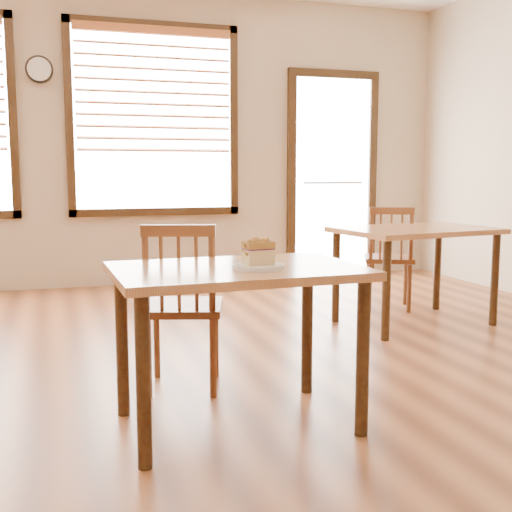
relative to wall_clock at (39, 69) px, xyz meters
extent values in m
plane|color=brown|center=(0.80, -3.96, -2.15)|extent=(8.00, 8.00, 0.00)
plane|color=#C1AC8D|center=(0.80, 0.04, -0.65)|extent=(7.00, 0.00, 7.00)
cube|color=#37240F|center=(-0.26, 0.01, -0.45)|extent=(0.08, 0.06, 1.96)
cube|color=white|center=(1.10, 0.03, -0.45)|extent=(1.60, 0.02, 1.80)
cube|color=#37240F|center=(1.10, 0.01, 0.49)|extent=(1.76, 0.06, 0.08)
cube|color=#37240F|center=(1.10, 0.01, -1.39)|extent=(1.76, 0.06, 0.08)
cube|color=#37240F|center=(0.26, 0.01, -0.45)|extent=(0.08, 0.06, 1.96)
cube|color=#37240F|center=(1.94, 0.01, -0.45)|extent=(0.08, 0.06, 1.96)
cube|color=#AF5C28|center=(1.10, -0.02, 0.43)|extent=(1.58, 0.08, 0.08)
cube|color=#AF5C28|center=(1.10, -0.02, 0.40)|extent=(1.56, 0.05, 0.03)
cube|color=#AF5C28|center=(1.10, -0.02, 0.28)|extent=(1.56, 0.05, 0.03)
cube|color=#AF5C28|center=(1.10, -0.02, 0.17)|extent=(1.56, 0.05, 0.03)
cube|color=#AF5C28|center=(1.10, -0.02, 0.05)|extent=(1.56, 0.05, 0.03)
cube|color=#AF5C28|center=(1.10, -0.02, -0.06)|extent=(1.56, 0.05, 0.03)
cube|color=#AF5C28|center=(1.10, -0.02, -0.18)|extent=(1.56, 0.05, 0.03)
cube|color=#AF5C28|center=(1.10, -0.02, -0.29)|extent=(1.56, 0.05, 0.03)
cube|color=#AF5C28|center=(1.10, -0.02, -0.41)|extent=(1.56, 0.05, 0.03)
cube|color=#AF5C28|center=(1.10, -0.02, -0.52)|extent=(1.56, 0.05, 0.03)
cube|color=#AF5C28|center=(1.10, -0.02, -0.64)|extent=(1.56, 0.05, 0.03)
cube|color=#AF5C28|center=(1.10, -0.02, -0.76)|extent=(1.56, 0.05, 0.03)
cube|color=white|center=(3.10, 0.03, -1.05)|extent=(0.90, 0.02, 2.20)
cube|color=#37240F|center=(2.60, 0.01, -1.05)|extent=(0.09, 0.06, 2.20)
cube|color=#37240F|center=(3.59, 0.01, -1.05)|extent=(0.09, 0.06, 2.20)
cube|color=#37240F|center=(3.10, 0.01, 0.10)|extent=(1.08, 0.06, 0.09)
cylinder|color=#B2B2B7|center=(3.10, 0.00, -1.10)|extent=(0.72, 0.03, 0.03)
cylinder|color=black|center=(0.00, 0.00, 0.00)|extent=(0.26, 0.04, 0.26)
cylinder|color=white|center=(0.00, -0.02, 0.00)|extent=(0.22, 0.01, 0.22)
cube|color=#B37745|center=(0.85, -3.89, -1.42)|extent=(1.14, 0.78, 0.04)
cylinder|color=#37240F|center=(0.37, -4.21, -1.79)|extent=(0.06, 0.06, 0.71)
cylinder|color=#37240F|center=(1.35, -4.18, -1.79)|extent=(0.06, 0.06, 0.71)
cylinder|color=#37240F|center=(0.36, -3.61, -1.79)|extent=(0.06, 0.06, 0.71)
cylinder|color=#37240F|center=(1.33, -3.58, -1.79)|extent=(0.06, 0.06, 0.71)
cube|color=brown|center=(0.72, -3.29, -1.70)|extent=(0.52, 0.52, 0.04)
cylinder|color=brown|center=(0.93, -3.18, -1.95)|extent=(0.04, 0.04, 0.43)
cylinder|color=brown|center=(0.60, -3.08, -1.95)|extent=(0.04, 0.04, 0.43)
cylinder|color=brown|center=(0.83, -3.50, -1.95)|extent=(0.04, 0.04, 0.43)
cylinder|color=brown|center=(0.51, -3.41, -1.95)|extent=(0.04, 0.04, 0.43)
cylinder|color=brown|center=(0.83, -3.52, -1.48)|extent=(0.04, 0.04, 0.46)
cylinder|color=brown|center=(0.50, -3.43, -1.48)|extent=(0.04, 0.04, 0.46)
cube|color=brown|center=(0.66, -3.47, -1.27)|extent=(0.37, 0.14, 0.06)
cylinder|color=brown|center=(0.75, -3.50, -1.49)|extent=(0.02, 0.02, 0.40)
cylinder|color=brown|center=(0.66, -3.47, -1.49)|extent=(0.02, 0.02, 0.40)
cylinder|color=brown|center=(0.58, -3.45, -1.49)|extent=(0.02, 0.02, 0.40)
cube|color=#B37745|center=(2.72, -2.37, -1.42)|extent=(1.27, 0.94, 0.04)
cylinder|color=#37240F|center=(2.26, -2.76, -1.79)|extent=(0.06, 0.06, 0.71)
cylinder|color=#37240F|center=(3.27, -2.61, -1.79)|extent=(0.06, 0.06, 0.71)
cylinder|color=#37240F|center=(2.17, -2.13, -1.79)|extent=(0.06, 0.06, 0.71)
cylinder|color=#37240F|center=(3.18, -1.98, -1.79)|extent=(0.06, 0.06, 0.71)
cube|color=brown|center=(2.81, -1.81, -1.72)|extent=(0.54, 0.54, 0.04)
cylinder|color=brown|center=(3.03, -1.73, -1.95)|extent=(0.03, 0.03, 0.41)
cylinder|color=brown|center=(2.73, -1.59, -1.95)|extent=(0.03, 0.03, 0.41)
cylinder|color=brown|center=(2.89, -2.02, -1.95)|extent=(0.03, 0.03, 0.41)
cylinder|color=brown|center=(2.59, -1.89, -1.95)|extent=(0.03, 0.03, 0.41)
cylinder|color=brown|center=(2.88, -2.04, -1.50)|extent=(0.03, 0.03, 0.44)
cylinder|color=brown|center=(2.59, -1.90, -1.50)|extent=(0.03, 0.03, 0.44)
cube|color=brown|center=(2.73, -1.97, -1.29)|extent=(0.35, 0.19, 0.06)
cylinder|color=brown|center=(2.81, -2.01, -1.51)|extent=(0.02, 0.02, 0.38)
cylinder|color=brown|center=(2.73, -1.97, -1.51)|extent=(0.02, 0.02, 0.38)
cylinder|color=brown|center=(2.66, -1.94, -1.51)|extent=(0.02, 0.02, 0.38)
cylinder|color=white|center=(0.93, -3.98, -1.39)|extent=(0.23, 0.23, 0.02)
cylinder|color=white|center=(0.93, -3.98, -1.40)|extent=(0.16, 0.16, 0.01)
cube|color=#D0BD76|center=(0.93, -3.98, -1.35)|extent=(0.13, 0.11, 0.07)
cube|color=#4B153A|center=(0.93, -3.98, -1.31)|extent=(0.13, 0.11, 0.01)
cube|color=#9B6330|center=(0.93, -3.98, -1.29)|extent=(0.14, 0.11, 0.03)
sphere|color=#9B6330|center=(0.92, -4.01, -1.27)|extent=(0.02, 0.02, 0.02)
sphere|color=#9B6330|center=(0.88, -4.02, -1.27)|extent=(0.03, 0.03, 0.03)
sphere|color=#9B6330|center=(0.95, -3.96, -1.28)|extent=(0.01, 0.01, 0.01)
sphere|color=#9B6330|center=(0.93, -3.99, -1.27)|extent=(0.02, 0.02, 0.02)
sphere|color=#9B6330|center=(0.88, -3.97, -1.27)|extent=(0.02, 0.02, 0.02)
sphere|color=#9B6330|center=(0.90, -4.00, -1.28)|extent=(0.02, 0.02, 0.02)
sphere|color=#9B6330|center=(0.91, -3.96, -1.27)|extent=(0.02, 0.02, 0.02)
sphere|color=#9B6330|center=(0.94, -3.95, -1.27)|extent=(0.02, 0.02, 0.02)
sphere|color=#9B6330|center=(0.89, -4.01, -1.28)|extent=(0.02, 0.02, 0.02)
sphere|color=#9B6330|center=(0.95, -3.97, -1.27)|extent=(0.02, 0.02, 0.02)
sphere|color=#9B6330|center=(0.97, -3.94, -1.28)|extent=(0.02, 0.02, 0.02)
sphere|color=#9B6330|center=(0.96, -3.98, -1.27)|extent=(0.02, 0.02, 0.02)
sphere|color=#9B6330|center=(0.95, -3.98, -1.27)|extent=(0.02, 0.02, 0.02)
sphere|color=#9B6330|center=(0.90, -3.95, -1.28)|extent=(0.01, 0.01, 0.01)
sphere|color=#9B6330|center=(0.89, -3.94, -1.27)|extent=(0.02, 0.02, 0.02)
sphere|color=#9B6330|center=(0.98, -4.01, -1.28)|extent=(0.01, 0.01, 0.01)
sphere|color=#9B6330|center=(0.93, -3.98, -1.27)|extent=(0.02, 0.02, 0.02)
sphere|color=#9B6330|center=(0.97, -3.98, -1.27)|extent=(0.02, 0.02, 0.02)
sphere|color=#9B6330|center=(0.86, -4.00, -1.29)|extent=(0.01, 0.01, 0.01)
sphere|color=#9B6330|center=(0.86, -3.96, -1.29)|extent=(0.01, 0.01, 0.01)
sphere|color=#9B6330|center=(0.85, -3.96, -1.31)|extent=(0.01, 0.01, 0.01)
sphere|color=#9B6330|center=(0.86, -4.01, -1.33)|extent=(0.01, 0.01, 0.01)
sphere|color=#9B6330|center=(0.86, -4.00, -1.32)|extent=(0.02, 0.02, 0.02)
camera|label=1|loc=(0.06, -6.67, -0.97)|focal=45.00mm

